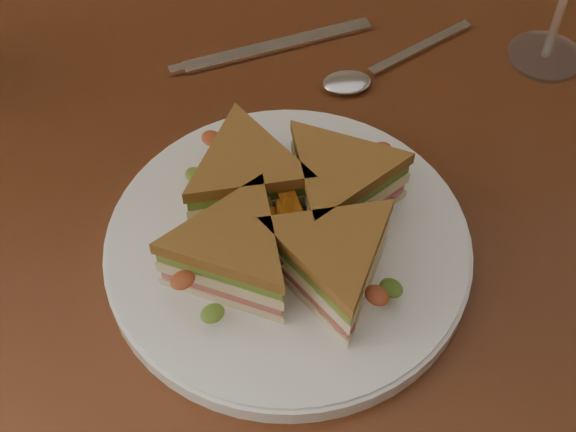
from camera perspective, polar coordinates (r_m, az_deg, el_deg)
The scene contains 6 objects.
table at distance 0.79m, azimuth 0.94°, elevation -2.08°, with size 1.20×0.80×0.75m.
plate at distance 0.66m, azimuth -0.00°, elevation -2.23°, with size 0.30×0.30×0.02m, color white.
sandwich_wedges at distance 0.63m, azimuth 0.00°, elevation -0.28°, with size 0.25×0.25×0.06m.
crisps_mound at distance 0.63m, azimuth 0.00°, elevation -0.50°, with size 0.09×0.09×0.05m, color orange, non-canonical shape.
spoon at distance 0.80m, azimuth 5.52°, elevation 10.01°, with size 0.17×0.09×0.01m.
knife at distance 0.83m, azimuth -1.64°, elevation 11.77°, with size 0.21×0.06×0.00m.
Camera 1 is at (-0.08, -0.45, 1.29)m, focal length 50.00 mm.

